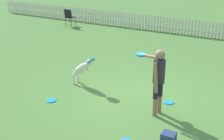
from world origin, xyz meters
name	(u,v)px	position (x,y,z in m)	size (l,w,h in m)	color
ground_plane	(137,95)	(0.00, 0.00, 0.00)	(240.00, 240.00, 0.00)	#4C7A38
handler_person	(158,75)	(0.82, -0.70, 1.03)	(0.92, 0.82, 1.65)	#8C664C
leaping_dog	(82,68)	(-1.70, -0.17, 0.56)	(1.05, 0.42, 0.97)	beige
frisbee_near_handler	(169,102)	(0.91, 0.00, 0.01)	(0.26, 0.26, 0.02)	#1E8CD8
frisbee_midfield	(51,100)	(-1.88, -1.42, 0.01)	(0.26, 0.26, 0.02)	#1E8CD8
picket_fence	(202,29)	(0.00, 7.11, 0.38)	(24.76, 0.04, 0.77)	beige
folding_chair_center	(69,16)	(-6.59, 5.85, 0.55)	(0.44, 0.46, 0.91)	#333338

